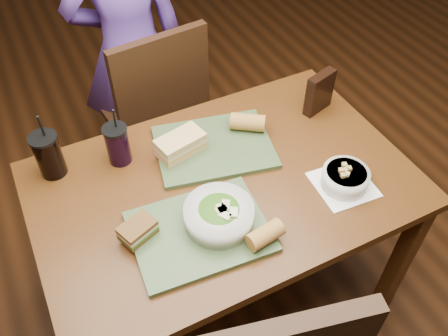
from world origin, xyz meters
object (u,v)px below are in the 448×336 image
(baguette_near, at_px, (265,235))
(chip_bag, at_px, (319,92))
(tray_near, at_px, (200,232))
(sandwich_far, at_px, (180,144))
(sandwich_near, at_px, (138,230))
(chair_far, at_px, (158,110))
(cup_cola, at_px, (49,155))
(soup_bowl, at_px, (345,178))
(cup_berry, at_px, (118,144))
(salad_bowl, at_px, (219,214))
(diner, at_px, (130,49))
(dining_table, at_px, (224,198))
(baguette_far, at_px, (248,122))
(tray_far, at_px, (214,147))

(baguette_near, height_order, chip_bag, chip_bag)
(tray_near, height_order, sandwich_far, sandwich_far)
(sandwich_near, bearing_deg, baguette_near, -29.61)
(chair_far, relative_size, tray_near, 2.37)
(cup_cola, bearing_deg, baguette_near, -49.47)
(sandwich_near, bearing_deg, soup_bowl, -8.46)
(sandwich_far, relative_size, cup_berry, 0.80)
(chair_far, bearing_deg, salad_bowl, -96.89)
(soup_bowl, bearing_deg, diner, 108.37)
(diner, bearing_deg, baguette_near, 96.95)
(diner, bearing_deg, dining_table, 97.40)
(tray_near, distance_m, baguette_far, 0.50)
(chair_far, height_order, sandwich_near, chair_far)
(diner, height_order, tray_near, diner)
(dining_table, distance_m, diner, 0.95)
(tray_far, distance_m, sandwich_far, 0.13)
(salad_bowl, xyz_separation_m, baguette_near, (0.09, -0.13, -0.01))
(dining_table, relative_size, tray_far, 3.10)
(baguette_near, xyz_separation_m, cup_berry, (-0.28, 0.55, 0.03))
(salad_bowl, bearing_deg, tray_far, 66.86)
(dining_table, relative_size, cup_berry, 5.50)
(dining_table, distance_m, baguette_far, 0.31)
(dining_table, distance_m, tray_near, 0.25)
(soup_bowl, xyz_separation_m, baguette_near, (-0.37, -0.09, 0.01))
(soup_bowl, bearing_deg, cup_cola, 149.85)
(diner, relative_size, baguette_near, 12.89)
(salad_bowl, relative_size, cup_berry, 0.94)
(tray_near, relative_size, sandwich_near, 3.28)
(chair_far, height_order, sandwich_far, chair_far)
(baguette_far, bearing_deg, chip_bag, -0.93)
(tray_far, bearing_deg, tray_near, -122.44)
(sandwich_near, height_order, baguette_near, baguette_near)
(dining_table, height_order, tray_near, tray_near)
(soup_bowl, height_order, cup_cola, cup_cola)
(soup_bowl, xyz_separation_m, cup_berry, (-0.65, 0.46, 0.04))
(chair_far, relative_size, soup_bowl, 4.80)
(dining_table, height_order, chair_far, chair_far)
(salad_bowl, bearing_deg, chip_bag, 29.34)
(sandwich_far, distance_m, cup_berry, 0.22)
(tray_far, height_order, baguette_far, baguette_far)
(tray_near, xyz_separation_m, chip_bag, (0.68, 0.34, 0.08))
(sandwich_near, relative_size, cup_cola, 0.49)
(diner, distance_m, salad_bowl, 1.11)
(sandwich_far, height_order, cup_berry, cup_berry)
(dining_table, distance_m, chip_bag, 0.57)
(chair_far, bearing_deg, cup_cola, -143.34)
(salad_bowl, height_order, soup_bowl, salad_bowl)
(tray_far, bearing_deg, soup_bowl, -48.48)
(dining_table, bearing_deg, sandwich_far, 112.90)
(diner, distance_m, chip_bag, 0.93)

